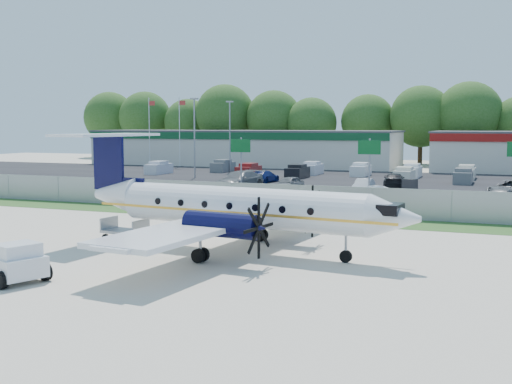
% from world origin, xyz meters
% --- Properties ---
extents(ground, '(170.00, 170.00, 0.00)m').
position_xyz_m(ground, '(0.00, 0.00, 0.00)').
color(ground, beige).
rests_on(ground, ground).
extents(grass_verge, '(170.00, 4.00, 0.02)m').
position_xyz_m(grass_verge, '(0.00, 12.00, 0.01)').
color(grass_verge, '#2D561E').
rests_on(grass_verge, ground).
extents(access_road, '(170.00, 8.00, 0.02)m').
position_xyz_m(access_road, '(0.00, 19.00, 0.01)').
color(access_road, black).
rests_on(access_road, ground).
extents(parking_lot, '(170.00, 32.00, 0.02)m').
position_xyz_m(parking_lot, '(0.00, 40.00, 0.01)').
color(parking_lot, black).
rests_on(parking_lot, ground).
extents(perimeter_fence, '(120.00, 0.06, 1.99)m').
position_xyz_m(perimeter_fence, '(0.00, 14.00, 1.00)').
color(perimeter_fence, gray).
rests_on(perimeter_fence, ground).
extents(building_west, '(46.40, 12.40, 5.24)m').
position_xyz_m(building_west, '(-24.00, 61.98, 2.63)').
color(building_west, silver).
rests_on(building_west, ground).
extents(sign_left, '(1.80, 0.26, 5.00)m').
position_xyz_m(sign_left, '(-8.00, 22.91, 3.61)').
color(sign_left, gray).
rests_on(sign_left, ground).
extents(sign_mid, '(1.80, 0.26, 5.00)m').
position_xyz_m(sign_mid, '(3.00, 22.91, 3.61)').
color(sign_mid, gray).
rests_on(sign_mid, ground).
extents(flagpole_west, '(1.06, 0.12, 10.00)m').
position_xyz_m(flagpole_west, '(-35.92, 55.00, 5.64)').
color(flagpole_west, white).
rests_on(flagpole_west, ground).
extents(flagpole_east, '(1.06, 0.12, 10.00)m').
position_xyz_m(flagpole_east, '(-30.92, 55.00, 5.64)').
color(flagpole_east, white).
rests_on(flagpole_east, ground).
extents(light_pole_nw, '(0.90, 0.35, 9.09)m').
position_xyz_m(light_pole_nw, '(-20.00, 38.00, 5.23)').
color(light_pole_nw, gray).
rests_on(light_pole_nw, ground).
extents(light_pole_sw, '(0.90, 0.35, 9.09)m').
position_xyz_m(light_pole_sw, '(-20.00, 48.00, 5.23)').
color(light_pole_sw, gray).
rests_on(light_pole_sw, ground).
extents(tree_line, '(112.00, 6.00, 14.00)m').
position_xyz_m(tree_line, '(0.00, 74.00, 0.00)').
color(tree_line, '#274E16').
rests_on(tree_line, ground).
extents(aircraft, '(18.25, 17.96, 5.61)m').
position_xyz_m(aircraft, '(1.02, 0.57, 2.16)').
color(aircraft, white).
rests_on(aircraft, ground).
extents(pushback_tug, '(3.29, 2.88, 1.54)m').
position_xyz_m(pushback_tug, '(-4.71, -8.04, 0.74)').
color(pushback_tug, white).
rests_on(pushback_tug, ground).
extents(baggage_cart_near, '(2.41, 1.63, 1.18)m').
position_xyz_m(baggage_cart_near, '(-5.43, 0.98, 0.55)').
color(baggage_cart_near, gray).
rests_on(baggage_cart_near, ground).
extents(cone_starboard_wing, '(0.33, 0.33, 0.46)m').
position_xyz_m(cone_starboard_wing, '(-0.84, 14.76, 0.22)').
color(cone_starboard_wing, red).
rests_on(cone_starboard_wing, ground).
extents(road_car_west, '(4.94, 3.13, 1.57)m').
position_xyz_m(road_car_west, '(-20.92, 16.62, 0.00)').
color(road_car_west, '#595B5E').
rests_on(road_car_west, ground).
extents(road_car_mid, '(4.45, 2.56, 1.39)m').
position_xyz_m(road_car_mid, '(3.52, 21.32, 0.00)').
color(road_car_mid, silver).
rests_on(road_car_mid, ground).
extents(parked_car_a, '(3.49, 6.26, 1.72)m').
position_xyz_m(parked_car_a, '(-10.38, 28.29, 0.00)').
color(parked_car_a, '#595B5E').
rests_on(parked_car_a, ground).
extents(parked_car_b, '(2.20, 4.17, 1.35)m').
position_xyz_m(parked_car_b, '(-5.51, 28.44, 0.00)').
color(parked_car_b, '#595B5E').
rests_on(parked_car_b, ground).
extents(parked_car_c, '(1.37, 3.89, 1.28)m').
position_xyz_m(parked_car_c, '(1.32, 29.03, 0.00)').
color(parked_car_c, silver).
rests_on(parked_car_c, ground).
extents(parked_car_d, '(1.93, 4.14, 1.31)m').
position_xyz_m(parked_car_d, '(5.32, 29.31, 0.00)').
color(parked_car_d, black).
rests_on(parked_car_d, ground).
extents(parked_car_e, '(4.44, 6.19, 1.56)m').
position_xyz_m(parked_car_e, '(13.54, 29.15, 0.00)').
color(parked_car_e, '#595B5E').
rests_on(parked_car_e, ground).
extents(parked_car_f, '(2.24, 4.66, 1.31)m').
position_xyz_m(parked_car_f, '(-10.63, 35.61, 0.00)').
color(parked_car_f, navy).
rests_on(parked_car_f, ground).
extents(parked_car_g, '(2.65, 5.08, 1.41)m').
position_xyz_m(parked_car_g, '(3.06, 34.89, 0.00)').
color(parked_car_g, black).
rests_on(parked_car_g, ground).
extents(far_parking_rows, '(56.00, 10.00, 1.60)m').
position_xyz_m(far_parking_rows, '(0.00, 45.00, 0.00)').
color(far_parking_rows, gray).
rests_on(far_parking_rows, ground).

